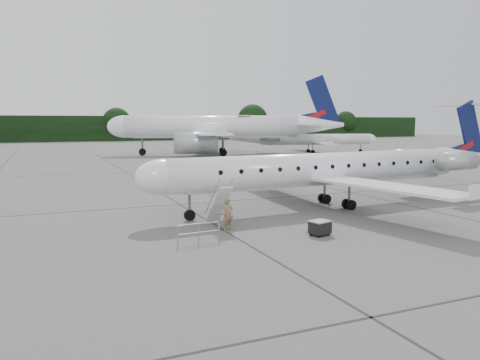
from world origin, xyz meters
name	(u,v)px	position (x,y,z in m)	size (l,w,h in m)	color
ground	(306,216)	(0.00, 0.00, 0.00)	(320.00, 320.00, 0.00)	slate
treeline	(94,128)	(0.00, 130.00, 4.00)	(260.00, 4.00, 8.00)	black
main_regional_jet	(325,153)	(2.80, 2.15, 3.89)	(30.37, 21.87, 7.79)	white
airstair	(219,206)	(-6.28, -0.68, 1.22)	(0.85, 2.20, 2.44)	white
passenger	(228,215)	(-6.20, -1.92, 0.91)	(0.66, 0.44, 1.82)	brown
safety_railing	(199,234)	(-8.57, -3.93, 0.50)	(2.20, 0.08, 1.00)	gray
baggage_cart	(320,228)	(-2.06, -4.91, 0.44)	(1.01, 0.82, 0.87)	black
bg_narrowbody	(212,116)	(13.24, 55.47, 7.22)	(40.23, 28.97, 14.44)	white
bg_regional_right	(316,134)	(34.14, 53.27, 3.71)	(28.29, 20.37, 7.42)	white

